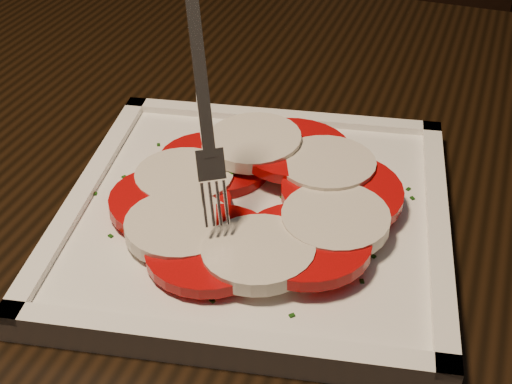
{
  "coord_description": "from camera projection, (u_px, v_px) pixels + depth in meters",
  "views": [
    {
      "loc": [
        0.35,
        -0.29,
        1.08
      ],
      "look_at": [
        0.19,
        0.09,
        0.78
      ],
      "focal_mm": 50.0,
      "sensor_mm": 36.0,
      "label": 1
    }
  ],
  "objects": [
    {
      "name": "table",
      "position": [
        258.0,
        246.0,
        0.66
      ],
      "size": [
        1.23,
        0.85,
        0.75
      ],
      "rotation": [
        0.0,
        0.0,
        0.05
      ],
      "color": "black",
      "rests_on": "ground"
    },
    {
      "name": "chair",
      "position": [
        395.0,
        47.0,
        1.29
      ],
      "size": [
        0.52,
        0.52,
        0.93
      ],
      "rotation": [
        0.0,
        0.0,
        0.28
      ],
      "color": "black",
      "rests_on": "ground"
    },
    {
      "name": "plate",
      "position": [
        256.0,
        217.0,
        0.52
      ],
      "size": [
        0.33,
        0.33,
        0.01
      ],
      "primitive_type": "cube",
      "rotation": [
        0.0,
        0.0,
        0.23
      ],
      "color": "white",
      "rests_on": "table"
    },
    {
      "name": "caprese_salad",
      "position": [
        256.0,
        196.0,
        0.51
      ],
      "size": [
        0.22,
        0.22,
        0.03
      ],
      "color": "#BB0409",
      "rests_on": "plate"
    },
    {
      "name": "fork",
      "position": [
        200.0,
        92.0,
        0.46
      ],
      "size": [
        0.07,
        0.08,
        0.15
      ],
      "primitive_type": null,
      "rotation": [
        0.0,
        0.0,
        0.62
      ],
      "color": "white",
      "rests_on": "caprese_salad"
    }
  ]
}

